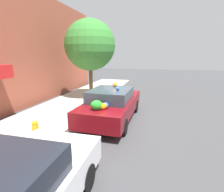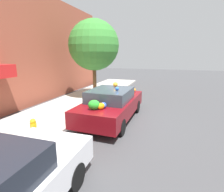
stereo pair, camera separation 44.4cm
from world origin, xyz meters
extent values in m
plane|color=#424244|center=(0.00, 0.00, 0.00)|extent=(60.00, 60.00, 0.00)
cube|color=#B2ADA3|center=(0.00, 2.70, 0.06)|extent=(24.00, 3.20, 0.12)
cube|color=#9E4C38|center=(0.00, 4.95, 3.20)|extent=(18.00, 0.30, 6.41)
cylinder|color=brown|center=(3.46, 2.21, 1.22)|extent=(0.24, 0.24, 2.21)
sphere|color=#388433|center=(3.46, 2.21, 3.44)|extent=(3.18, 3.18, 3.18)
cylinder|color=gold|center=(-2.81, 1.61, 0.39)|extent=(0.20, 0.20, 0.55)
sphere|color=gold|center=(-2.81, 1.61, 0.73)|extent=(0.18, 0.18, 0.18)
cube|color=maroon|center=(0.00, -0.18, 0.63)|extent=(4.47, 1.93, 0.64)
cube|color=#333D47|center=(-0.18, -0.17, 1.19)|extent=(2.03, 1.66, 0.48)
cylinder|color=black|center=(1.39, 0.65, 0.30)|extent=(0.61, 0.19, 0.61)
cylinder|color=black|center=(1.36, -1.05, 0.30)|extent=(0.61, 0.19, 0.61)
cylinder|color=black|center=(-1.36, 0.70, 0.30)|extent=(0.61, 0.19, 0.61)
cylinder|color=black|center=(-1.39, -1.00, 0.30)|extent=(0.61, 0.19, 0.61)
sphere|color=blue|center=(-0.36, -0.51, 1.50)|extent=(0.20, 0.20, 0.15)
sphere|color=orange|center=(0.46, -0.18, 1.53)|extent=(0.29, 0.29, 0.22)
sphere|color=pink|center=(1.47, 0.11, 1.07)|extent=(0.34, 0.34, 0.24)
ellipsoid|color=white|center=(1.93, -0.48, 1.06)|extent=(0.48, 0.43, 0.23)
sphere|color=white|center=(1.88, 0.31, 1.02)|extent=(0.17, 0.17, 0.15)
ellipsoid|color=orange|center=(-1.51, -0.26, 1.06)|extent=(0.38, 0.33, 0.23)
ellipsoid|color=purple|center=(0.89, -0.19, 1.05)|extent=(0.31, 0.31, 0.22)
ellipsoid|color=pink|center=(1.77, -0.03, 1.02)|extent=(0.27, 0.31, 0.14)
ellipsoid|color=orange|center=(1.84, -0.68, 1.06)|extent=(0.46, 0.48, 0.22)
sphere|color=blue|center=(-1.35, -0.31, 1.06)|extent=(0.22, 0.22, 0.22)
ellipsoid|color=green|center=(-1.63, -0.05, 1.12)|extent=(0.44, 0.51, 0.35)
sphere|color=white|center=(0.93, -0.01, 1.05)|extent=(0.27, 0.27, 0.21)
cylinder|color=black|center=(-4.26, 0.91, 0.30)|extent=(0.60, 0.19, 0.59)
cylinder|color=black|center=(-4.22, -0.77, 0.30)|extent=(0.60, 0.19, 0.59)
camera|label=1|loc=(-7.18, -2.14, 2.84)|focal=28.00mm
camera|label=2|loc=(-7.05, -2.56, 2.84)|focal=28.00mm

